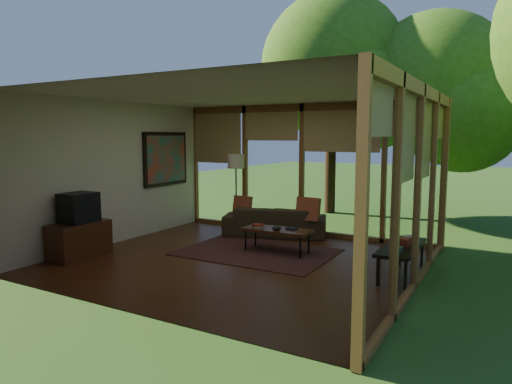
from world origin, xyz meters
The scene contains 25 objects.
floor centered at (0.00, 0.00, 0.00)m, with size 5.50×5.50×0.00m, color #562916.
ceiling centered at (0.00, 0.00, 2.70)m, with size 5.50×5.50×0.00m, color white.
wall_left centered at (-2.75, 0.00, 1.35)m, with size 0.04×5.00×2.70m, color silver.
wall_front centered at (0.00, -2.50, 1.35)m, with size 5.50×0.04×2.70m, color silver.
window_wall_back centered at (0.00, 2.50, 1.35)m, with size 5.50×0.12×2.70m, color brown.
window_wall_right centered at (2.75, 0.00, 1.35)m, with size 0.12×5.00×2.70m, color brown.
tree_nw centered at (-0.42, 5.40, 3.85)m, with size 3.75×3.75×5.73m.
tree_ne centered at (2.03, 5.86, 3.17)m, with size 3.72×3.72×5.04m.
rug centered at (-0.02, 0.63, 0.01)m, with size 2.61×1.85×0.01m, color maroon.
sofa centered at (-0.36, 2.00, 0.30)m, with size 2.06×0.81×0.60m, color #3A301D.
pillow_left centered at (-1.11, 1.95, 0.58)m, with size 0.39×0.13×0.39m, color maroon.
pillow_right centered at (0.39, 1.95, 0.61)m, with size 0.46×0.15×0.46m, color maroon.
ct_book_lower centered at (-0.06, 0.74, 0.44)m, with size 0.19×0.14×0.03m, color #ADA79D.
ct_book_upper centered at (-0.06, 0.74, 0.47)m, with size 0.18×0.14×0.03m, color maroon.
ct_book_side centered at (0.54, 0.87, 0.44)m, with size 0.18×0.13×0.03m, color black.
ct_bowl centered at (0.34, 0.69, 0.46)m, with size 0.16×0.16×0.07m, color black.
media_cabinet centered at (-2.47, -1.13, 0.30)m, with size 0.50×1.00×0.60m, color #4C2614.
television centered at (-2.45, -1.13, 0.85)m, with size 0.45×0.55×0.50m, color black.
console_book_a centered at (2.40, 0.08, 0.49)m, with size 0.20×0.15×0.07m, color #335A4A.
console_book_b centered at (2.40, 0.53, 0.51)m, with size 0.23×0.16×0.10m, color maroon.
console_book_c centered at (2.40, 0.93, 0.49)m, with size 0.23×0.16×0.06m, color #ADA79D.
floor_lamp centered at (-1.37, 2.12, 1.41)m, with size 0.36×0.36×1.65m.
coffee_table centered at (0.29, 0.79, 0.39)m, with size 1.20×0.50×0.43m.
side_console centered at (2.40, 0.48, 0.41)m, with size 0.60×1.40×0.46m.
wall_painting centered at (-2.71, 1.40, 1.55)m, with size 0.06×1.35×1.15m.
Camera 1 is at (3.83, -6.21, 2.04)m, focal length 32.00 mm.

